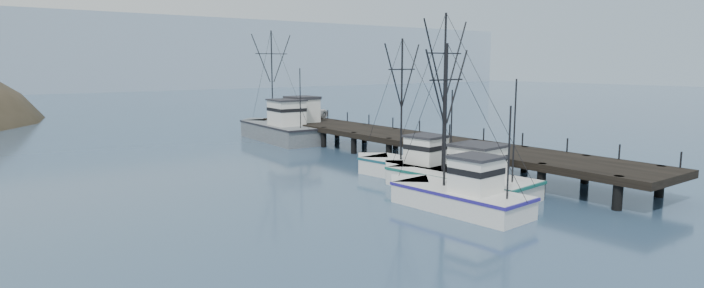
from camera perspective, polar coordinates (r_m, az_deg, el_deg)
name	(u,v)px	position (r m, az deg, el deg)	size (l,w,h in m)	color
ground	(425,229)	(28.44, 7.57, -8.77)	(400.00, 400.00, 0.00)	navy
pier	(411,139)	(48.88, 6.17, 0.50)	(6.00, 44.00, 2.00)	black
distant_ridge	(57,91)	(191.70, -28.33, 4.88)	(360.00, 40.00, 26.00)	#9EB2C6
trawler_near	(455,179)	(36.82, 10.70, -3.57)	(4.92, 11.93, 11.94)	silver
trawler_mid	(456,195)	(32.28, 10.71, -5.26)	(3.83, 9.72, 9.83)	silver
trawler_far	(411,167)	(40.54, 6.10, -2.37)	(4.30, 10.16, 10.49)	silver
work_vessel	(279,129)	(60.51, -7.63, 1.54)	(5.06, 14.48, 12.25)	slate
pier_shed	(302,109)	(60.27, -5.18, 3.65)	(3.00, 3.20, 2.80)	silver
pickup_truck	(306,112)	(63.20, -4.81, 3.32)	(2.71, 5.87, 1.63)	silver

